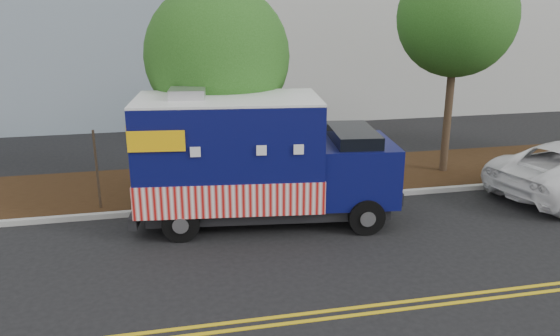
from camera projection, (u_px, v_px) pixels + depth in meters
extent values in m
plane|color=black|center=(255.00, 226.00, 14.58)|extent=(120.00, 120.00, 0.00)
cube|color=#9E9E99|center=(247.00, 205.00, 15.87)|extent=(120.00, 0.18, 0.15)
cube|color=black|center=(237.00, 182.00, 17.83)|extent=(120.00, 4.00, 0.15)
cube|color=gold|center=(294.00, 315.00, 10.42)|extent=(120.00, 0.10, 0.01)
cube|color=gold|center=(297.00, 322.00, 10.19)|extent=(120.00, 0.10, 0.01)
cylinder|color=#38281C|center=(220.00, 144.00, 16.51)|extent=(0.26, 0.26, 3.18)
sphere|color=#204E16|center=(217.00, 56.00, 15.73)|extent=(4.18, 4.18, 4.18)
cylinder|color=#38281C|center=(448.00, 113.00, 18.25)|extent=(0.26, 0.26, 4.30)
sphere|color=#204E16|center=(457.00, 17.00, 17.34)|extent=(3.80, 3.80, 3.80)
cube|color=#473828|center=(97.00, 172.00, 15.13)|extent=(0.06, 0.06, 2.40)
cube|color=black|center=(267.00, 204.00, 14.82)|extent=(6.46, 2.86, 0.31)
cube|color=#0A0D4A|center=(229.00, 150.00, 14.28)|extent=(4.97, 3.12, 2.68)
cube|color=#B40E0B|center=(230.00, 184.00, 14.56)|extent=(5.02, 3.19, 0.84)
cube|color=white|center=(227.00, 99.00, 13.88)|extent=(4.97, 3.12, 0.07)
cube|color=#B7B7BA|center=(187.00, 93.00, 13.75)|extent=(1.00, 1.00, 0.25)
cube|color=#0A0D4A|center=(354.00, 169.00, 14.75)|extent=(2.29, 2.63, 1.56)
cube|color=black|center=(353.00, 142.00, 14.53)|extent=(1.37, 2.30, 0.73)
cube|color=black|center=(390.00, 186.00, 14.99)|extent=(0.36, 2.23, 0.33)
cube|color=black|center=(140.00, 207.00, 14.51)|extent=(0.50, 2.52, 0.31)
cube|color=#B7B7BA|center=(137.00, 150.00, 14.05)|extent=(0.29, 2.00, 2.12)
cube|color=#B7B7BA|center=(240.00, 136.00, 15.55)|extent=(2.00, 0.29, 1.23)
cube|color=yellow|center=(156.00, 141.00, 12.68)|extent=(1.33, 0.18, 0.50)
cube|color=yellow|center=(168.00, 118.00, 15.21)|extent=(1.33, 0.18, 0.50)
cylinder|color=black|center=(366.00, 217.00, 13.95)|extent=(0.97, 0.42, 0.94)
cylinder|color=black|center=(348.00, 188.00, 16.12)|extent=(0.97, 0.42, 0.94)
cylinder|color=black|center=(181.00, 223.00, 13.54)|extent=(0.97, 0.42, 0.94)
cylinder|color=black|center=(187.00, 192.00, 15.71)|extent=(0.97, 0.42, 0.94)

